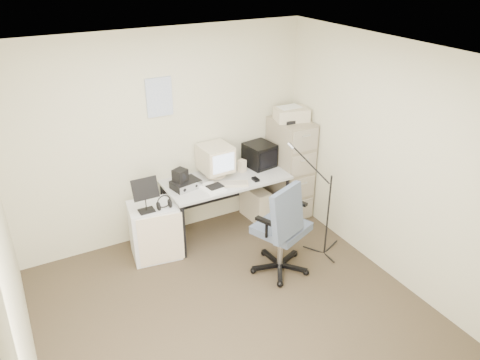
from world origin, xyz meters
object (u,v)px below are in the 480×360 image
desk (227,205)px  side_cart (155,230)px  filing_cabinet (290,168)px  office_chair (281,226)px

desk → side_cart: bearing=-175.0°
filing_cabinet → side_cart: 1.95m
office_chair → desk: bearing=76.0°
side_cart → desk: bearing=13.0°
desk → side_cart: 0.98m
side_cart → filing_cabinet: bearing=11.5°
desk → side_cart: (-0.97, -0.08, -0.03)m
filing_cabinet → desk: size_ratio=0.87×
filing_cabinet → office_chair: filing_cabinet is taller
office_chair → side_cart: size_ratio=1.72×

